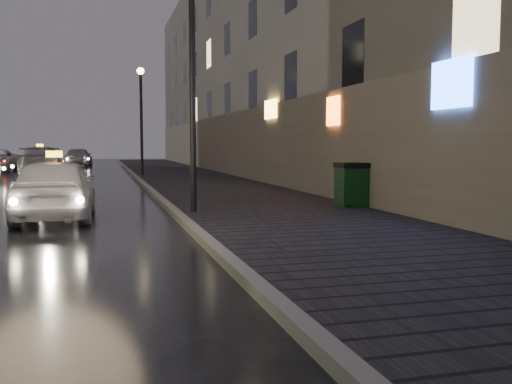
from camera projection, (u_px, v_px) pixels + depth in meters
ground at (119, 288)px, 6.72m from camera, size 120.00×120.00×0.00m
sidewalk at (186, 177)px, 27.92m from camera, size 4.60×58.00×0.15m
curb at (136, 178)px, 27.29m from camera, size 0.20×58.00×0.15m
building_near at (231, 58)px, 32.07m from camera, size 1.80×50.00×13.00m
lamp_near at (192, 63)px, 12.68m from camera, size 0.36×0.36×5.28m
lamp_far at (141, 107)px, 28.05m from camera, size 0.36×0.36×5.28m
trash_bin at (351, 184)px, 14.06m from camera, size 0.73×0.73×1.08m
taxi_near at (55, 188)px, 12.72m from camera, size 1.76×4.14×1.40m
taxi_mid at (40, 161)px, 29.99m from camera, size 2.65×5.52×1.55m
car_far at (79, 157)px, 42.82m from camera, size 2.09×4.34×1.43m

